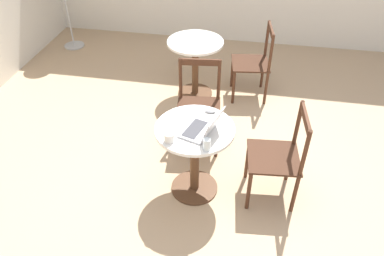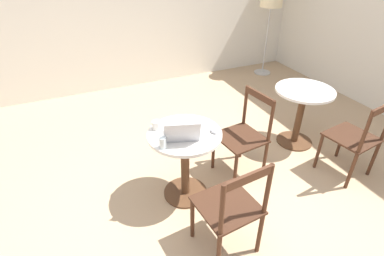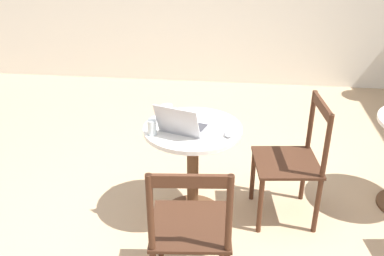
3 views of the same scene
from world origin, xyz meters
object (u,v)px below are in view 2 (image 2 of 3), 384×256
cafe_table_mid (302,106)px  mug (157,125)px  chair_near_front (231,208)px  laptop (182,134)px  floor_lamp (271,2)px  cafe_table_near (185,152)px  chair_near_right (244,136)px  chair_mid_front (356,139)px  drinking_glass (163,143)px  mouse (214,131)px

cafe_table_mid → mug: 1.87m
chair_near_front → laptop: (-0.13, 0.66, 0.32)m
floor_lamp → cafe_table_near: bearing=-137.7°
chair_near_right → laptop: size_ratio=2.46×
cafe_table_near → laptop: (-0.06, -0.07, 0.26)m
cafe_table_mid → chair_mid_front: chair_mid_front is taller
cafe_table_mid → drinking_glass: bearing=-167.5°
chair_near_right → chair_near_front: same height
laptop → mug: bearing=121.6°
mouse → drinking_glass: 0.50m
mug → cafe_table_mid: bearing=3.5°
cafe_table_near → cafe_table_mid: (1.65, 0.28, 0.00)m
laptop → mug: 0.28m
cafe_table_mid → mouse: mouse is taller
chair_near_right → cafe_table_mid: bearing=12.1°
chair_near_right → drinking_glass: chair_near_right is taller
cafe_table_near → chair_near_front: bearing=-84.5°
floor_lamp → mug: 3.69m
cafe_table_mid → drinking_glass: size_ratio=7.12×
laptop → drinking_glass: laptop is taller
chair_near_front → floor_lamp: floor_lamp is taller
cafe_table_near → mug: bearing=140.2°
cafe_table_near → laptop: size_ratio=1.97×
cafe_table_near → floor_lamp: (2.67, 2.43, 0.78)m
chair_mid_front → mouse: bearing=167.3°
cafe_table_near → floor_lamp: floor_lamp is taller
chair_mid_front → chair_near_front: bearing=-169.9°
mouse → chair_near_front: bearing=-105.5°
laptop → mouse: 0.31m
floor_lamp → mouse: (-2.42, -2.53, -0.55)m
floor_lamp → mug: size_ratio=12.74×
cafe_table_near → cafe_table_mid: 1.67m
cafe_table_near → chair_mid_front: chair_mid_front is taller
mouse → mug: (-0.45, 0.27, 0.02)m
drinking_glass → mug: bearing=80.8°
chair_near_front → mouse: 0.72m
chair_near_front → chair_mid_front: same height
chair_near_front → floor_lamp: size_ratio=0.61×
cafe_table_mid → chair_near_front: bearing=-147.1°
mouse → mug: 0.52m
cafe_table_mid → laptop: bearing=-168.3°
cafe_table_near → floor_lamp: size_ratio=0.49×
chair_near_right → floor_lamp: 3.17m
laptop → floor_lamp: bearing=42.6°
cafe_table_near → cafe_table_mid: same height
mug → mouse: bearing=-30.6°
cafe_table_near → laptop: laptop is taller
floor_lamp → chair_mid_front: bearing=-107.8°
chair_near_right → floor_lamp: size_ratio=0.61×
cafe_table_near → mug: 0.37m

